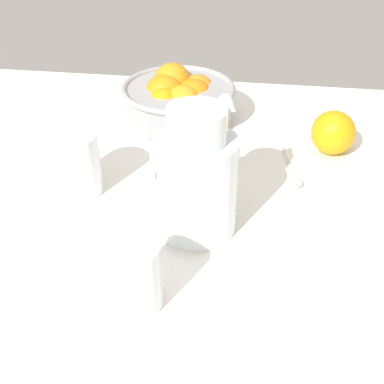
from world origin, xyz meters
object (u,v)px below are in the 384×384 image
Objects in this scene: loose_orange_0 at (333,133)px; spoon at (292,171)px; fruit_bowl at (178,100)px; second_glass at (133,279)px; juice_glass at (76,167)px; juice_pitcher at (196,185)px.

loose_orange_0 reaches higher than spoon.
fruit_bowl is at bearing 143.37° from spoon.
second_glass is 0.61× the size of spoon.
juice_glass is 27.99cm from second_glass.
juice_pitcher is 2.53× the size of loose_orange_0.
juice_pitcher is 34.02cm from loose_orange_0.
second_glass is (2.27, -50.90, -0.64)cm from fruit_bowl.
fruit_bowl is at bearing 164.18° from loose_orange_0.
juice_pitcher reaches higher than second_glass.
juice_glass is 1.32× the size of loose_orange_0.
spoon is (22.76, -16.92, -4.35)cm from fruit_bowl.
juice_glass is at bearing -163.80° from spoon.
juice_glass reaches higher than spoon.
fruit_bowl reaches higher than second_glass.
loose_orange_0 is (29.95, -8.49, -0.74)cm from fruit_bowl.
fruit_bowl is 2.38× the size of second_glass.
juice_pitcher is 23.87cm from spoon.
spoon is at bearing -36.63° from fruit_bowl.
juice_pitcher reaches higher than spoon.
juice_glass is 46.49cm from loose_orange_0.
loose_orange_0 is at bearing -15.82° from fruit_bowl.
second_glass is at bearing -108.89° from juice_pitcher.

